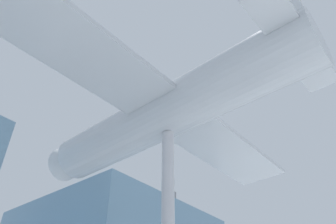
{
  "coord_description": "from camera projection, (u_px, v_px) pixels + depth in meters",
  "views": [
    {
      "loc": [
        -7.6,
        -6.13,
        1.47
      ],
      "look_at": [
        0.0,
        0.0,
        8.57
      ],
      "focal_mm": 35.0,
      "sensor_mm": 36.0,
      "label": 1
    }
  ],
  "objects": [
    {
      "name": "suspended_airplane",
      "position": [
        164.0,
        114.0,
        12.18
      ],
      "size": [
        15.03,
        12.55,
        3.33
      ],
      "rotation": [
        0.0,
        0.0,
        -0.03
      ],
      "color": "#B2B7BC",
      "rests_on": "support_pylon_central"
    }
  ]
}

